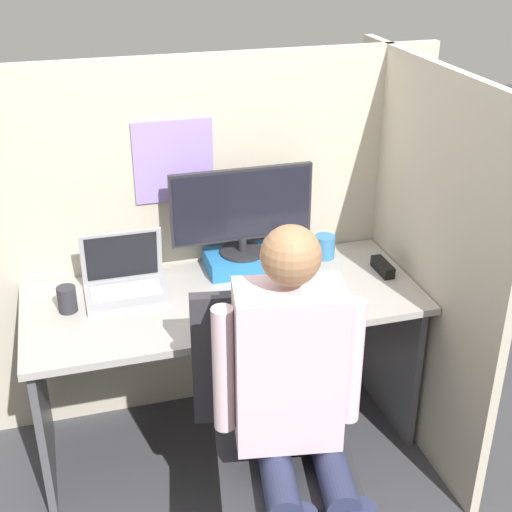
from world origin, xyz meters
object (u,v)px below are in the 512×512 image
at_px(office_chair, 273,433).
at_px(coffee_mug, 325,247).
at_px(monitor, 242,209).
at_px(pen_cup, 67,299).
at_px(paper_box, 243,261).
at_px(person, 297,399).
at_px(stapler, 383,267).
at_px(carrot_toy, 331,299).
at_px(laptop, 125,282).

height_order(office_chair, coffee_mug, office_chair).
xyz_separation_m(monitor, pen_cup, (-0.75, -0.16, -0.23)).
height_order(paper_box, monitor, monitor).
distance_m(office_chair, pen_cup, 0.95).
distance_m(paper_box, person, 0.97).
relative_size(paper_box, stapler, 2.08).
bearing_deg(person, paper_box, 85.06).
relative_size(stapler, carrot_toy, 1.20).
xyz_separation_m(stapler, carrot_toy, (-0.31, -0.19, -0.00)).
height_order(paper_box, person, person).
bearing_deg(paper_box, coffee_mug, 1.12).
bearing_deg(paper_box, person, -94.94).
bearing_deg(monitor, pen_cup, -168.11).
xyz_separation_m(carrot_toy, person, (-0.34, -0.58, 0.01)).
bearing_deg(laptop, paper_box, 8.45).
bearing_deg(laptop, monitor, 8.76).
relative_size(laptop, office_chair, 0.33).
relative_size(monitor, person, 0.45).
height_order(carrot_toy, pen_cup, pen_cup).
height_order(laptop, carrot_toy, laptop).
relative_size(coffee_mug, pen_cup, 1.00).
height_order(laptop, office_chair, same).
bearing_deg(carrot_toy, office_chair, -131.45).
relative_size(office_chair, pen_cup, 9.55).
bearing_deg(pen_cup, stapler, -1.77).
bearing_deg(pen_cup, office_chair, -45.74).
bearing_deg(carrot_toy, coffee_mug, 72.77).
height_order(paper_box, coffee_mug, coffee_mug).
relative_size(paper_box, person, 0.23).
bearing_deg(coffee_mug, office_chair, -121.16).
xyz_separation_m(monitor, person, (-0.08, -0.97, -0.25)).
xyz_separation_m(paper_box, coffee_mug, (0.38, 0.01, 0.01)).
bearing_deg(pen_cup, laptop, 18.52).
relative_size(person, coffee_mug, 12.88).
distance_m(carrot_toy, person, 0.67).
bearing_deg(coffee_mug, laptop, -174.66).
bearing_deg(paper_box, carrot_toy, -56.33).
height_order(stapler, pen_cup, pen_cup).
xyz_separation_m(monitor, stapler, (0.57, -0.20, -0.26)).
relative_size(paper_box, laptop, 0.95).
height_order(person, coffee_mug, person).
bearing_deg(paper_box, monitor, 90.00).
xyz_separation_m(laptop, person, (0.43, -0.89, -0.02)).
relative_size(paper_box, coffee_mug, 2.99).
distance_m(paper_box, laptop, 0.52).
bearing_deg(paper_box, laptop, -171.55).
bearing_deg(paper_box, stapler, -18.85).
bearing_deg(person, office_chair, 99.87).
bearing_deg(stapler, office_chair, -138.14).
height_order(stapler, person, person).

